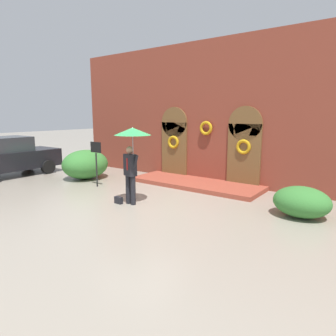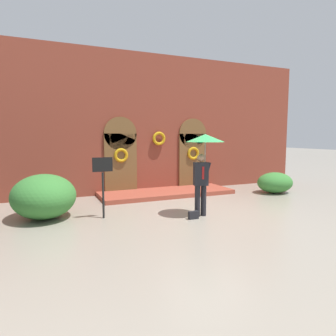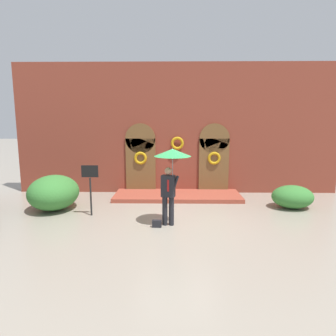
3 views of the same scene
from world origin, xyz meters
The scene contains 8 objects.
ground_plane centered at (0.00, 0.00, 0.00)m, with size 80.00×80.00×0.00m, color gray.
building_facade centered at (0.00, 4.15, 2.68)m, with size 14.00×2.30×5.60m.
person_with_umbrella centered at (-0.23, -0.21, 1.91)m, with size 1.10×1.10×2.36m.
handbag centered at (-0.67, -0.41, 0.11)m, with size 0.28×0.12×0.22m, color black.
sign_post centered at (-2.95, 0.69, 1.16)m, with size 0.56×0.06×1.72m.
shrub_left centered at (-4.48, 1.36, 0.62)m, with size 1.75×2.03×1.24m, color #387A33.
shrub_right centered at (4.20, 1.67, 0.42)m, with size 1.50×1.22×0.84m, color #387A33.
parked_car centered at (-7.68, -0.31, 0.88)m, with size 2.06×4.12×1.76m.
Camera 1 is at (5.92, -6.73, 2.76)m, focal length 32.00 mm.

